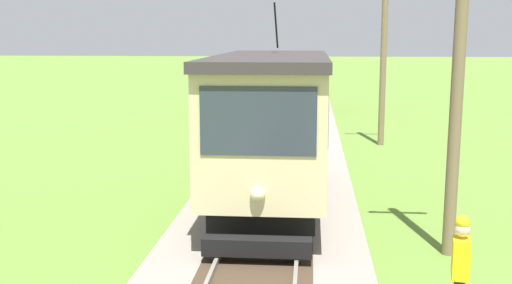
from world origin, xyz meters
name	(u,v)px	position (x,y,z in m)	size (l,w,h in m)	color
red_tram	(272,123)	(0.00, 17.68, 2.19)	(2.60, 8.54, 4.79)	beige
freight_car	(295,82)	(0.00, 39.63, 1.56)	(2.40, 5.20, 2.31)	#93471E
utility_pole_near_tram	(460,44)	(3.68, 14.72, 4.13)	(1.40, 0.48, 8.06)	#7A664C
utility_pole_mid	(384,48)	(3.68, 27.62, 3.78)	(1.40, 0.31, 7.37)	#7A664C
gravel_pile	(233,98)	(-3.86, 41.60, 0.42)	(2.21, 2.21, 0.84)	gray
track_worker	(460,269)	(3.10, 11.33, 0.98)	(0.30, 0.41, 1.78)	black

